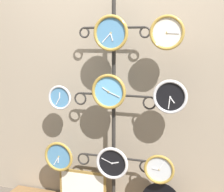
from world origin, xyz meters
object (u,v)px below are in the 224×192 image
object	(u,v)px
clock_middle_center	(109,92)
clock_middle_right	(170,97)
clock_bottom_right	(159,169)
picture_frame	(83,187)
clock_top_center	(111,33)
clock_bottom_center	(112,163)
clock_middle_left	(60,98)
clock_bottom_left	(59,157)
display_stand	(114,146)
clock_top_right	(167,33)

from	to	relation	value
clock_middle_center	clock_middle_right	distance (m)	0.51
clock_bottom_right	picture_frame	xyz separation A→B (m)	(-0.73, 0.09, -0.31)
picture_frame	clock_top_center	bearing A→B (deg)	-16.22
clock_middle_center	picture_frame	bearing A→B (deg)	164.53
clock_bottom_center	picture_frame	size ratio (longest dim) A/B	0.63
clock_middle_center	picture_frame	world-z (taller)	clock_middle_center
clock_middle_left	clock_bottom_left	xyz separation A→B (m)	(-0.03, -0.00, -0.55)
clock_bottom_right	picture_frame	world-z (taller)	clock_bottom_right
display_stand	clock_bottom_right	world-z (taller)	display_stand
clock_bottom_left	clock_middle_center	bearing A→B (deg)	-0.32
clock_bottom_center	display_stand	bearing A→B (deg)	99.19
clock_bottom_center	clock_bottom_right	size ratio (longest dim) A/B	1.14
clock_middle_right	picture_frame	world-z (taller)	clock_middle_right
clock_middle_right	clock_bottom_left	world-z (taller)	clock_middle_right
display_stand	clock_middle_center	xyz separation A→B (m)	(-0.01, -0.10, 0.51)
display_stand	picture_frame	xyz separation A→B (m)	(-0.30, -0.02, -0.43)
display_stand	clock_top_center	bearing A→B (deg)	-85.13
clock_bottom_left	clock_bottom_center	size ratio (longest dim) A/B	0.97
clock_bottom_left	picture_frame	distance (m)	0.38
clock_top_center	clock_bottom_left	size ratio (longest dim) A/B	1.03
display_stand	clock_bottom_left	xyz separation A→B (m)	(-0.50, -0.10, -0.12)
clock_middle_left	clock_bottom_center	distance (m)	0.73
clock_top_right	picture_frame	world-z (taller)	clock_top_right
clock_bottom_left	clock_bottom_right	bearing A→B (deg)	-0.56
clock_top_right	clock_bottom_right	xyz separation A→B (m)	(-0.03, 0.01, -1.11)
clock_bottom_left	clock_bottom_right	size ratio (longest dim) A/B	1.10
clock_middle_right	clock_bottom_left	size ratio (longest dim) A/B	0.97
display_stand	picture_frame	bearing A→B (deg)	-176.24
clock_middle_center	display_stand	bearing A→B (deg)	82.99
clock_middle_right	clock_bottom_left	bearing A→B (deg)	-179.56
clock_middle_right	clock_bottom_left	xyz separation A→B (m)	(-0.99, -0.01, -0.61)
picture_frame	clock_middle_left	bearing A→B (deg)	-156.27
clock_top_right	clock_middle_left	bearing A→B (deg)	178.96
clock_top_right	clock_bottom_center	distance (m)	1.20
clock_top_right	picture_frame	bearing A→B (deg)	173.14
clock_bottom_left	picture_frame	size ratio (longest dim) A/B	0.61
display_stand	clock_bottom_left	distance (m)	0.52
clock_top_center	picture_frame	size ratio (longest dim) A/B	0.63
clock_middle_right	clock_middle_center	bearing A→B (deg)	-178.82
display_stand	clock_top_right	world-z (taller)	display_stand
clock_bottom_left	clock_bottom_center	xyz separation A→B (m)	(0.51, 0.01, -0.00)
clock_top_center	clock_middle_left	distance (m)	0.73
clock_middle_center	clock_top_center	bearing A→B (deg)	-25.56
clock_top_right	clock_bottom_right	world-z (taller)	clock_top_right
clock_bottom_left	clock_bottom_center	bearing A→B (deg)	0.84
clock_top_right	clock_middle_right	size ratio (longest dim) A/B	0.97
clock_top_right	clock_middle_center	world-z (taller)	clock_top_right
clock_top_center	clock_middle_left	bearing A→B (deg)	178.14
display_stand	clock_middle_center	bearing A→B (deg)	-97.01
clock_middle_right	clock_bottom_left	distance (m)	1.16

